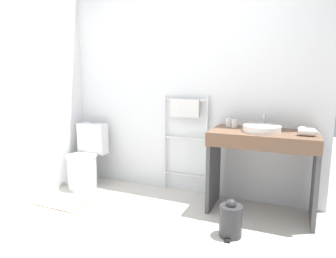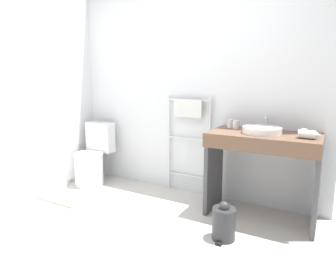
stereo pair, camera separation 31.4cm
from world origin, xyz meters
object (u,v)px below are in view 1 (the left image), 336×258
object	(u,v)px
cup_near_edge	(235,124)
hair_dryer	(307,132)
towel_radiator	(185,123)
cup_near_wall	(229,123)
sink_basin	(262,128)
trash_bin	(231,220)
toilet	(85,161)

from	to	relation	value
cup_near_edge	hair_dryer	size ratio (longest dim) A/B	0.46
towel_radiator	cup_near_wall	world-z (taller)	towel_radiator
hair_dryer	sink_basin	bearing A→B (deg)	173.15
cup_near_edge	towel_radiator	bearing A→B (deg)	169.43
towel_radiator	sink_basin	distance (m)	0.92
cup_near_edge	trash_bin	distance (m)	1.02
sink_basin	cup_near_edge	world-z (taller)	cup_near_edge
cup_near_edge	trash_bin	world-z (taller)	cup_near_edge
towel_radiator	hair_dryer	distance (m)	1.32
towel_radiator	sink_basin	bearing A→B (deg)	-15.97
sink_basin	towel_radiator	bearing A→B (deg)	164.03
hair_dryer	cup_near_wall	bearing A→B (deg)	162.85
cup_near_wall	trash_bin	world-z (taller)	cup_near_wall
cup_near_wall	trash_bin	xyz separation A→B (m)	(0.20, -0.73, -0.75)
cup_near_wall	trash_bin	size ratio (longest dim) A/B	0.25
sink_basin	hair_dryer	world-z (taller)	hair_dryer
toilet	cup_near_edge	world-z (taller)	cup_near_edge
toilet	hair_dryer	bearing A→B (deg)	-0.17
towel_radiator	sink_basin	size ratio (longest dim) A/B	3.22
hair_dryer	trash_bin	world-z (taller)	hair_dryer
sink_basin	cup_near_edge	distance (m)	0.32
toilet	sink_basin	bearing A→B (deg)	1.10
towel_radiator	hair_dryer	size ratio (longest dim) A/B	6.32
trash_bin	cup_near_wall	bearing A→B (deg)	105.17
towel_radiator	trash_bin	distance (m)	1.28
cup_near_edge	trash_bin	size ratio (longest dim) A/B	0.25
cup_near_edge	trash_bin	xyz separation A→B (m)	(0.13, -0.69, -0.75)
cup_near_wall	trash_bin	distance (m)	1.07
toilet	trash_bin	world-z (taller)	toilet
cup_near_wall	hair_dryer	bearing A→B (deg)	-17.15
towel_radiator	trash_bin	world-z (taller)	towel_radiator
towel_radiator	cup_near_wall	size ratio (longest dim) A/B	13.57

